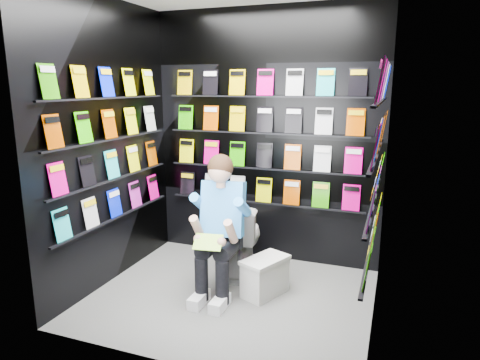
% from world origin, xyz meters
% --- Properties ---
extents(floor, '(2.40, 2.40, 0.00)m').
position_xyz_m(floor, '(0.00, 0.00, 0.00)').
color(floor, slate).
rests_on(floor, ground).
extents(wall_back, '(2.40, 0.04, 2.60)m').
position_xyz_m(wall_back, '(0.00, 1.00, 1.30)').
color(wall_back, black).
rests_on(wall_back, floor).
extents(wall_front, '(2.40, 0.04, 2.60)m').
position_xyz_m(wall_front, '(0.00, -1.00, 1.30)').
color(wall_front, black).
rests_on(wall_front, floor).
extents(wall_left, '(0.04, 2.00, 2.60)m').
position_xyz_m(wall_left, '(-1.20, 0.00, 1.30)').
color(wall_left, black).
rests_on(wall_left, floor).
extents(wall_right, '(0.04, 2.00, 2.60)m').
position_xyz_m(wall_right, '(1.20, 0.00, 1.30)').
color(wall_right, black).
rests_on(wall_right, floor).
extents(comics_back, '(2.10, 0.06, 1.37)m').
position_xyz_m(comics_back, '(0.00, 0.97, 1.31)').
color(comics_back, '#CA4D00').
rests_on(comics_back, wall_back).
extents(comics_left, '(0.06, 1.70, 1.37)m').
position_xyz_m(comics_left, '(-1.17, 0.00, 1.31)').
color(comics_left, '#CA4D00').
rests_on(comics_left, wall_left).
extents(comics_right, '(0.06, 1.70, 1.37)m').
position_xyz_m(comics_right, '(1.17, 0.00, 1.31)').
color(comics_right, '#CA4D00').
rests_on(comics_right, wall_right).
extents(toilet, '(0.54, 0.81, 0.73)m').
position_xyz_m(toilet, '(-0.11, 0.50, 0.37)').
color(toilet, white).
rests_on(toilet, floor).
extents(longbox, '(0.37, 0.47, 0.31)m').
position_xyz_m(longbox, '(0.27, 0.16, 0.16)').
color(longbox, silver).
rests_on(longbox, floor).
extents(longbox_lid, '(0.40, 0.50, 0.03)m').
position_xyz_m(longbox_lid, '(0.27, 0.16, 0.33)').
color(longbox_lid, silver).
rests_on(longbox_lid, longbox).
extents(reader, '(0.61, 0.80, 1.35)m').
position_xyz_m(reader, '(-0.11, 0.12, 0.76)').
color(reader, '#2E7FD4').
rests_on(reader, toilet).
extents(held_comic, '(0.25, 0.17, 0.10)m').
position_xyz_m(held_comic, '(-0.11, -0.23, 0.58)').
color(held_comic, green).
rests_on(held_comic, reader).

